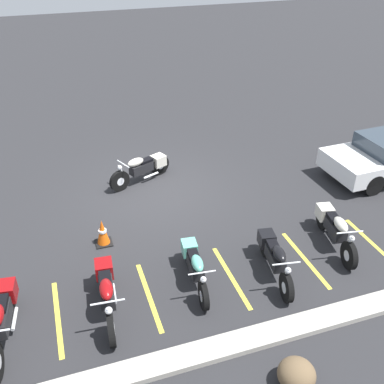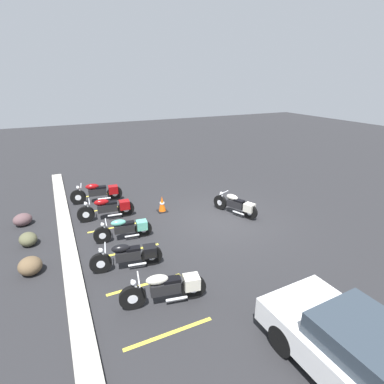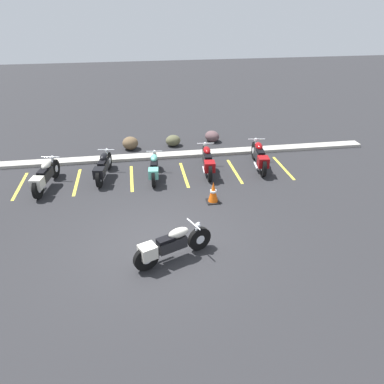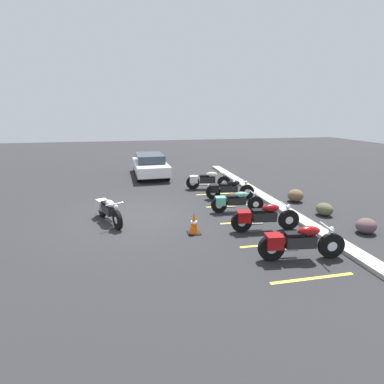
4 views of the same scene
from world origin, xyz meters
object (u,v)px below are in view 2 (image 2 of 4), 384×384
parked_bike_4 (99,192)px  landscape_rock_0 (28,239)px  car_white (378,366)px  landscape_rock_2 (30,266)px  parked_bike_0 (168,287)px  landscape_rock_1 (23,220)px  motorcycle_cream_featured (237,205)px  parked_bike_2 (126,228)px  parked_bike_1 (130,255)px  parked_bike_3 (109,208)px  traffic_cone (162,204)px

parked_bike_4 → landscape_rock_0: size_ratio=3.58×
car_white → landscape_rock_2: car_white is taller
parked_bike_0 → landscape_rock_0: (4.63, 3.29, -0.23)m
parked_bike_0 → car_white: 4.49m
car_white → landscape_rock_0: (8.39, 5.73, -0.45)m
landscape_rock_1 → parked_bike_4: bearing=-69.8°
motorcycle_cream_featured → parked_bike_2: bearing=67.5°
landscape_rock_0 → parked_bike_1: bearing=-134.6°
car_white → parked_bike_0: bearing=30.8°
parked_bike_3 → car_white: bearing=111.7°
parked_bike_1 → parked_bike_0: bearing=114.0°
parked_bike_1 → parked_bike_2: bearing=-90.2°
parked_bike_2 → car_white: size_ratio=0.46×
parked_bike_2 → landscape_rock_1: size_ratio=2.94×
landscape_rock_2 → traffic_cone: traffic_cone is taller
parked_bike_1 → landscape_rock_0: bearing=-35.1°
parked_bike_3 → landscape_rock_1: 3.26m
landscape_rock_2 → traffic_cone: size_ratio=0.96×
motorcycle_cream_featured → parked_bike_4: 6.23m
car_white → landscape_rock_0: size_ratio=6.87×
motorcycle_cream_featured → traffic_cone: (1.64, 2.68, -0.12)m
parked_bike_2 → traffic_cone: size_ratio=2.95×
parked_bike_3 → motorcycle_cream_featured: bearing=163.5°
traffic_cone → parked_bike_1: bearing=146.9°
car_white → landscape_rock_2: (6.58, 5.62, -0.42)m
parked_bike_0 → parked_bike_4: 7.52m
parked_bike_4 → traffic_cone: bearing=142.2°
traffic_cone → parked_bike_4: bearing=45.3°
motorcycle_cream_featured → parked_bike_3: 5.19m
motorcycle_cream_featured → parked_bike_0: 5.76m
parked_bike_0 → car_white: car_white is taller
landscape_rock_1 → traffic_cone: 5.41m
parked_bike_0 → landscape_rock_1: (6.38, 3.53, -0.22)m
car_white → landscape_rock_1: car_white is taller
parked_bike_0 → parked_bike_3: bearing=-75.2°
parked_bike_1 → parked_bike_4: size_ratio=0.93×
parked_bike_4 → landscape_rock_0: (-2.88, 2.83, -0.25)m
motorcycle_cream_featured → traffic_cone: 3.14m
motorcycle_cream_featured → car_white: bearing=141.8°
parked_bike_2 → parked_bike_4: bearing=-79.8°
landscape_rock_0 → landscape_rock_2: size_ratio=0.97×
motorcycle_cream_featured → parked_bike_3: parked_bike_3 is taller
parked_bike_2 → parked_bike_3: (1.93, 0.22, 0.04)m
motorcycle_cream_featured → landscape_rock_1: size_ratio=2.90×
parked_bike_0 → car_white: bearing=133.7°
parked_bike_0 → traffic_cone: bearing=-97.7°
parked_bike_1 → landscape_rock_1: parked_bike_1 is taller
motorcycle_cream_featured → landscape_rock_2: motorcycle_cream_featured is taller
parked_bike_2 → traffic_cone: bearing=-133.0°
landscape_rock_0 → traffic_cone: (0.67, -5.06, 0.09)m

